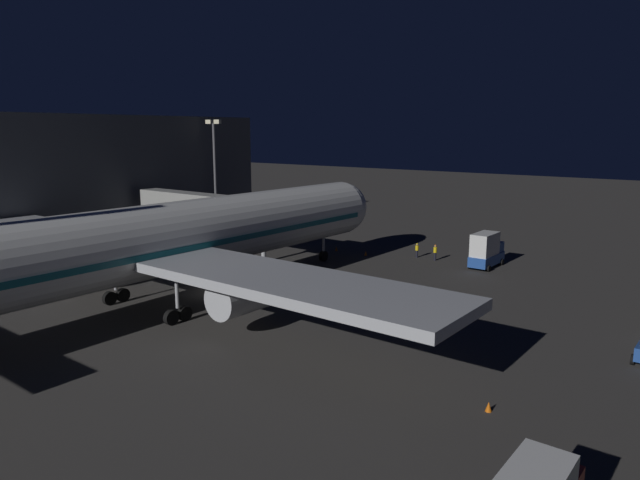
# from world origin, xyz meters

# --- Properties ---
(ground_plane) EXTENTS (320.00, 320.00, 0.00)m
(ground_plane) POSITION_xyz_m (0.00, 0.00, 0.00)
(ground_plane) COLOR #383533
(airliner_at_gate) EXTENTS (54.86, 63.33, 20.50)m
(airliner_at_gate) POSITION_xyz_m (0.00, 8.49, 5.72)
(airliner_at_gate) COLOR silver
(airliner_at_gate) RESTS_ON ground_plane
(jet_bridge) EXTENTS (23.89, 3.40, 7.36)m
(jet_bridge) POSITION_xyz_m (12.71, -11.49, 5.82)
(jet_bridge) COLOR #9E9E99
(jet_bridge) RESTS_ON ground_plane
(apron_floodlight_mast) EXTENTS (2.90, 0.50, 16.36)m
(apron_floodlight_mast) POSITION_xyz_m (25.50, -22.79, 9.59)
(apron_floodlight_mast) COLOR #59595E
(apron_floodlight_mast) RESTS_ON ground_plane
(cargo_truck_aft) EXTENTS (2.36, 5.54, 3.89)m
(cargo_truck_aft) POSITION_xyz_m (-15.95, -24.59, 1.94)
(cargo_truck_aft) COLOR #234C9E
(cargo_truck_aft) RESTS_ON ground_plane
(ground_crew_by_belt_loader) EXTENTS (0.40, 0.40, 1.73)m
(ground_crew_by_belt_loader) POSITION_xyz_m (-7.58, -24.38, 0.95)
(ground_crew_by_belt_loader) COLOR black
(ground_crew_by_belt_loader) RESTS_ON ground_plane
(ground_crew_by_tug) EXTENTS (0.40, 0.40, 1.87)m
(ground_crew_by_tug) POSITION_xyz_m (-10.01, -24.22, 1.03)
(ground_crew_by_tug) COLOR black
(ground_crew_by_tug) RESTS_ON ground_plane
(traffic_cone_nose_port) EXTENTS (0.36, 0.36, 0.55)m
(traffic_cone_nose_port) POSITION_xyz_m (-2.20, -21.57, 0.28)
(traffic_cone_nose_port) COLOR orange
(traffic_cone_nose_port) RESTS_ON ground_plane
(traffic_cone_nose_starboard) EXTENTS (0.36, 0.36, 0.55)m
(traffic_cone_nose_starboard) POSITION_xyz_m (2.20, -21.57, 0.28)
(traffic_cone_nose_starboard) COLOR orange
(traffic_cone_nose_starboard) RESTS_ON ground_plane
(traffic_cone_wingtip_svc_side) EXTENTS (0.36, 0.36, 0.55)m
(traffic_cone_wingtip_svc_side) POSITION_xyz_m (-28.93, 7.03, 0.28)
(traffic_cone_wingtip_svc_side) COLOR orange
(traffic_cone_wingtip_svc_side) RESTS_ON ground_plane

